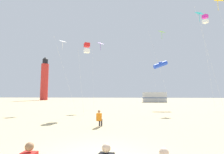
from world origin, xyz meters
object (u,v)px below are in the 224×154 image
Objects in this scene: kite_diamond_lime at (162,35)px; kite_tube_blue at (160,65)px; lighthouse_distant at (45,80)px; kite_diamond_cyan at (200,18)px; rv_van_silver at (154,97)px; kite_diamond_gold at (219,4)px; kite_box_magenta at (205,19)px; kite_flyer_standing at (99,118)px; kite_diamond_white at (63,44)px; kite_box_scarlet at (87,48)px; kite_diamond_violet at (100,46)px.

kite_tube_blue is (0.03, 1.66, -4.42)m from kite_diamond_lime.
kite_tube_blue is 0.47× the size of lighthouse_distant.
kite_diamond_lime is at bearing 135.80° from kite_diamond_cyan.
kite_diamond_cyan is at bearing -87.91° from rv_van_silver.
kite_box_magenta is (1.59, 6.49, 1.30)m from kite_diamond_gold.
lighthouse_distant is at bearing -49.67° from kite_flyer_standing.
kite_tube_blue is 15.90m from kite_diamond_white.
kite_box_scarlet is 14.61m from kite_diamond_gold.
kite_diamond_lime is 0.74× the size of lighthouse_distant.
kite_diamond_violet is 0.64× the size of lighthouse_distant.
lighthouse_distant is 42.35m from rv_van_silver.
lighthouse_distant is at bearing 135.71° from kite_diamond_lime.
kite_box_magenta reaches higher than kite_diamond_lime.
kite_flyer_standing is 0.14× the size of kite_box_scarlet.
kite_diamond_cyan reaches higher than kite_diamond_lime.
kite_box_scarlet is 0.68× the size of kite_diamond_gold.
kite_box_magenta reaches higher than kite_box_scarlet.
kite_diamond_white is at bearing 134.18° from kite_box_scarlet.
lighthouse_distant is (-42.71, 39.31, -4.83)m from kite_box_magenta.
kite_flyer_standing is at bearing -57.99° from kite_diamond_white.
kite_diamond_cyan is at bearing 13.64° from kite_box_scarlet.
kite_diamond_white is (-15.10, -4.24, 2.61)m from kite_tube_blue.
kite_diamond_cyan is 1.70m from kite_box_magenta.
kite_flyer_standing is 0.15× the size of kite_tube_blue.
lighthouse_distant is (-37.33, 34.73, 0.70)m from kite_tube_blue.
kite_diamond_white reaches higher than rv_van_silver.
kite_box_magenta is at bearing -42.62° from lighthouse_distant.
kite_diamond_gold is 0.72× the size of lighthouse_distant.
kite_diamond_white is (-5.16, -2.81, -0.37)m from kite_diamond_violet.
kite_tube_blue is at bearing 15.68° from kite_diamond_white.
kite_diamond_cyan reaches higher than kite_diamond_violet.
kite_box_magenta reaches higher than kite_diamond_gold.
kite_tube_blue is at bearing 89.00° from kite_diamond_lime.
lighthouse_distant reaches higher than kite_tube_blue.
kite_diamond_white is 20.69m from kite_box_magenta.
kite_diamond_lime is at bearing 151.60° from kite_box_magenta.
kite_diamond_white is 0.62× the size of lighthouse_distant.
kite_diamond_cyan is (14.13, -4.34, 2.26)m from kite_diamond_violet.
lighthouse_distant reaches higher than rv_van_silver.
kite_box_scarlet is 1.05× the size of kite_tube_blue.
kite_diamond_gold is at bearing -144.94° from kite_flyer_standing.
kite_flyer_standing is at bearing -80.83° from kite_diamond_violet.
kite_diamond_violet is 1.04× the size of kite_diamond_white.
kite_diamond_violet is at bearing 162.94° from kite_diamond_cyan.
kite_diamond_white is at bearing -60.29° from lighthouse_distant.
kite_tube_blue reaches higher than rv_van_silver.
kite_box_magenta is at bearing -127.58° from kite_flyer_standing.
kite_diamond_lime is 6.25m from kite_box_magenta.
kite_flyer_standing is at bearing -155.01° from kite_diamond_gold.
kite_box_scarlet is (-2.69, 7.09, 7.03)m from kite_flyer_standing.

